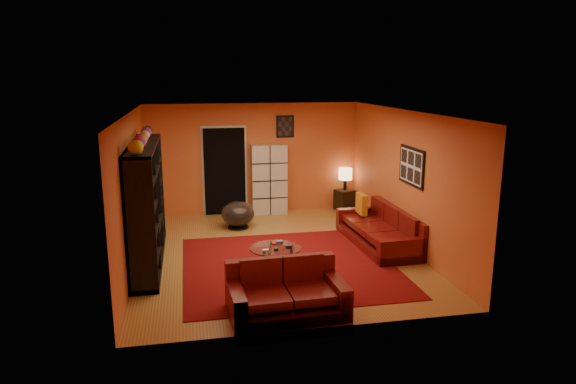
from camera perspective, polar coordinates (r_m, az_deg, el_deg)
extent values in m
plane|color=olive|center=(9.63, -1.34, -6.75)|extent=(6.00, 6.00, 0.00)
plane|color=white|center=(9.09, -1.43, 8.88)|extent=(6.00, 6.00, 0.00)
plane|color=#C95A2C|center=(12.19, -3.81, 3.72)|extent=(6.00, 0.00, 6.00)
plane|color=#C95A2C|center=(6.43, 3.22, -4.62)|extent=(6.00, 0.00, 6.00)
plane|color=#C95A2C|center=(9.19, -16.92, 0.17)|extent=(0.00, 6.00, 6.00)
plane|color=#C95A2C|center=(10.00, 12.88, 1.40)|extent=(0.00, 6.00, 6.00)
cube|color=#57090C|center=(9.00, 0.07, -8.14)|extent=(3.60, 3.60, 0.01)
cube|color=black|center=(12.13, -7.05, 2.26)|extent=(0.95, 0.10, 2.04)
cube|color=black|center=(9.67, 13.58, 2.79)|extent=(0.03, 1.00, 0.70)
cube|color=black|center=(12.19, -0.32, 7.30)|extent=(0.42, 0.03, 0.52)
cube|color=black|center=(9.23, -15.43, -1.28)|extent=(0.45, 3.00, 2.10)
imported|color=black|center=(9.27, -15.09, -1.46)|extent=(1.00, 0.13, 0.58)
cube|color=#4F0A0B|center=(10.18, 10.06, -4.90)|extent=(1.06, 2.40, 0.32)
cube|color=#4F0A0B|center=(10.26, 12.14, -3.30)|extent=(0.27, 2.36, 0.85)
cube|color=#4F0A0B|center=(9.20, 12.80, -5.99)|extent=(0.97, 0.22, 0.62)
cube|color=#4F0A0B|center=(11.10, 7.87, -2.52)|extent=(0.97, 0.22, 0.62)
cube|color=#4F0A0B|center=(9.49, 11.51, -4.31)|extent=(0.77, 0.67, 0.12)
cube|color=#4F0A0B|center=(10.07, 9.92, -3.24)|extent=(0.77, 0.67, 0.12)
cube|color=#4F0A0B|center=(10.67, 8.52, -2.29)|extent=(0.77, 0.67, 0.12)
cube|color=#4F0A0B|center=(7.24, -0.13, -12.22)|extent=(1.63, 1.02, 0.32)
cube|color=#4F0A0B|center=(7.48, -0.84, -9.16)|extent=(1.60, 0.25, 0.85)
cube|color=#4F0A0B|center=(7.37, 5.31, -10.56)|extent=(0.22, 0.96, 0.62)
cube|color=#4F0A0B|center=(7.06, -5.82, -11.63)|extent=(0.22, 0.96, 0.62)
cube|color=#4F0A0B|center=(7.16, 2.38, -9.84)|extent=(0.63, 0.76, 0.12)
cube|color=#4F0A0B|center=(7.02, -2.54, -10.30)|extent=(0.63, 0.76, 0.12)
cube|color=orange|center=(10.72, 8.16, -1.31)|extent=(0.12, 0.42, 0.42)
cylinder|color=silver|center=(8.56, -1.40, -6.24)|extent=(0.86, 0.86, 0.02)
cylinder|color=black|center=(8.61, 0.39, -7.64)|extent=(0.05, 0.05, 0.41)
cylinder|color=black|center=(8.86, -2.10, -7.04)|extent=(0.05, 0.05, 0.41)
cylinder|color=black|center=(8.43, -2.47, -8.10)|extent=(0.05, 0.05, 0.41)
cube|color=beige|center=(12.13, -2.12, 1.41)|extent=(0.83, 0.38, 1.65)
cylinder|color=black|center=(11.18, -5.56, -3.89)|extent=(0.44, 0.44, 0.03)
cylinder|color=black|center=(11.16, -5.56, -3.50)|extent=(0.06, 0.06, 0.15)
ellipsoid|color=#3A3433|center=(11.10, -5.59, -2.42)|extent=(0.71, 0.71, 0.53)
cube|color=black|center=(12.63, 6.32, -0.87)|extent=(0.51, 0.51, 0.50)
cylinder|color=black|center=(12.54, 6.36, 0.81)|extent=(0.08, 0.08, 0.26)
cylinder|color=#FFD48C|center=(12.49, 6.39, 2.02)|extent=(0.32, 0.32, 0.28)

